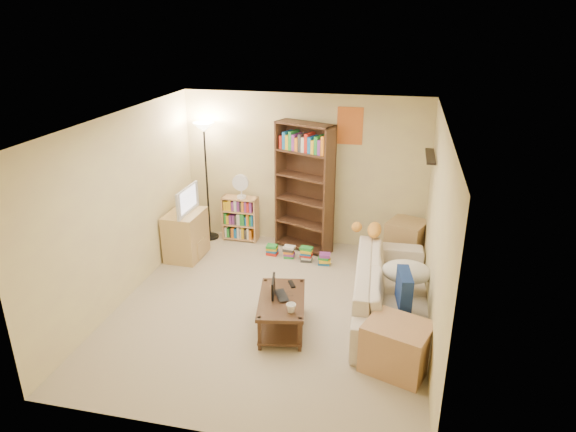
{
  "coord_description": "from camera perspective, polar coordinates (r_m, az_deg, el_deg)",
  "views": [
    {
      "loc": [
        1.51,
        -5.71,
        3.65
      ],
      "look_at": [
        0.08,
        0.7,
        1.05
      ],
      "focal_mm": 32.0,
      "sensor_mm": 36.0,
      "label": 1
    }
  ],
  "objects": [
    {
      "name": "side_table",
      "position": [
        8.34,
        12.99,
        -2.59
      ],
      "size": [
        0.7,
        0.7,
        0.62
      ],
      "primitive_type": "cube",
      "rotation": [
        0.0,
        0.0,
        -0.38
      ],
      "color": "tan",
      "rests_on": "ground"
    },
    {
      "name": "sofa",
      "position": [
        6.77,
        11.44,
        -8.06
      ],
      "size": [
        2.46,
        1.14,
        0.69
      ],
      "primitive_type": "imported",
      "rotation": [
        0.0,
        0.0,
        1.62
      ],
      "color": "beige",
      "rests_on": "ground"
    },
    {
      "name": "navy_pillow",
      "position": [
        6.18,
        12.77,
        -7.9
      ],
      "size": [
        0.2,
        0.47,
        0.41
      ],
      "primitive_type": "cube",
      "rotation": [
        0.0,
        0.0,
        1.72
      ],
      "color": "navy",
      "rests_on": "sofa"
    },
    {
      "name": "tall_bookshelf",
      "position": [
        8.17,
        1.82,
        3.47
      ],
      "size": [
        0.99,
        0.65,
        2.1
      ],
      "rotation": [
        0.0,
        0.0,
        -0.39
      ],
      "color": "#482D1B",
      "rests_on": "ground"
    },
    {
      "name": "laptop",
      "position": [
        6.32,
        -0.33,
        -8.79
      ],
      "size": [
        0.47,
        0.45,
        0.02
      ],
      "primitive_type": "imported",
      "rotation": [
        0.0,
        0.0,
        2.05
      ],
      "color": "black",
      "rests_on": "coffee_table"
    },
    {
      "name": "short_bookshelf",
      "position": [
        8.8,
        -5.32,
        -0.28
      ],
      "size": [
        0.6,
        0.25,
        0.77
      ],
      "rotation": [
        0.0,
        0.0,
        -0.02
      ],
      "color": "tan",
      "rests_on": "ground"
    },
    {
      "name": "room",
      "position": [
        6.25,
        -2.05,
        2.65
      ],
      "size": [
        4.5,
        4.54,
        2.52
      ],
      "color": "beige",
      "rests_on": "ground"
    },
    {
      "name": "mug",
      "position": [
        5.99,
        0.34,
        -10.18
      ],
      "size": [
        0.12,
        0.12,
        0.11
      ],
      "primitive_type": "imported",
      "rotation": [
        0.0,
        0.0,
        -0.01
      ],
      "color": "white",
      "rests_on": "coffee_table"
    },
    {
      "name": "book_stacks",
      "position": [
        8.15,
        1.19,
        -4.22
      ],
      "size": [
        1.08,
        0.32,
        0.24
      ],
      "color": "red",
      "rests_on": "ground"
    },
    {
      "name": "television",
      "position": [
        8.09,
        -11.58,
        1.75
      ],
      "size": [
        0.74,
        0.14,
        0.42
      ],
      "primitive_type": "imported",
      "rotation": [
        0.0,
        0.0,
        1.54
      ],
      "color": "black",
      "rests_on": "tv_stand"
    },
    {
      "name": "tv_remote",
      "position": [
        6.56,
        0.42,
        -7.57
      ],
      "size": [
        0.13,
        0.18,
        0.02
      ],
      "primitive_type": "cube",
      "rotation": [
        0.0,
        0.0,
        0.48
      ],
      "color": "black",
      "rests_on": "coffee_table"
    },
    {
      "name": "desk_fan",
      "position": [
        8.54,
        -5.28,
        3.43
      ],
      "size": [
        0.27,
        0.15,
        0.42
      ],
      "color": "white",
      "rests_on": "short_bookshelf"
    },
    {
      "name": "cream_blanket",
      "position": [
        6.72,
        13.05,
        -6.06
      ],
      "size": [
        0.64,
        0.46,
        0.27
      ],
      "primitive_type": "ellipsoid",
      "color": "beige",
      "rests_on": "sofa"
    },
    {
      "name": "coffee_table",
      "position": [
        6.37,
        -0.7,
        -10.28
      ],
      "size": [
        0.71,
        1.07,
        0.44
      ],
      "rotation": [
        0.0,
        0.0,
        0.18
      ],
      "color": "#44301A",
      "rests_on": "ground"
    },
    {
      "name": "end_cabinet",
      "position": [
        5.86,
        12.01,
        -14.01
      ],
      "size": [
        0.82,
        0.75,
        0.56
      ],
      "primitive_type": "cube",
      "rotation": [
        0.0,
        0.0,
        -0.34
      ],
      "color": "#B17956",
      "rests_on": "ground"
    },
    {
      "name": "floor_lamp",
      "position": [
        8.56,
        -9.23,
        7.53
      ],
      "size": [
        0.34,
        0.34,
        2.02
      ],
      "color": "black",
      "rests_on": "ground"
    },
    {
      "name": "tabby_cat",
      "position": [
        7.39,
        9.24,
        -1.47
      ],
      "size": [
        0.55,
        0.21,
        0.19
      ],
      "color": "orange",
      "rests_on": "sofa"
    },
    {
      "name": "tv_stand",
      "position": [
        8.3,
        -11.28,
        -2.07
      ],
      "size": [
        0.52,
        0.72,
        0.75
      ],
      "primitive_type": "cube",
      "rotation": [
        0.0,
        0.0,
        -0.03
      ],
      "color": "tan",
      "rests_on": "ground"
    },
    {
      "name": "laptop_screen",
      "position": [
        6.27,
        -1.64,
        -7.82
      ],
      "size": [
        0.07,
        0.33,
        0.22
      ],
      "primitive_type": "cube",
      "rotation": [
        0.0,
        0.0,
        0.18
      ],
      "color": "white",
      "rests_on": "laptop"
    }
  ]
}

